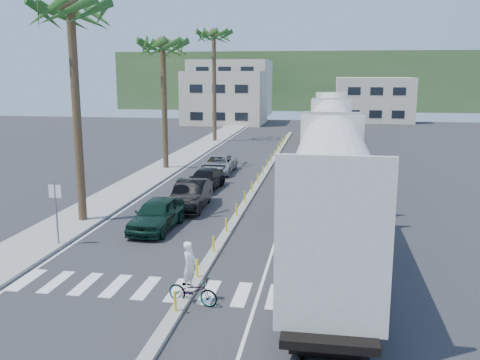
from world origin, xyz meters
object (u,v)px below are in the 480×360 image
at_px(car_second, 191,195).
at_px(car_lead, 157,214).
at_px(cyclist, 192,285).
at_px(street_sign, 56,205).

bearing_deg(car_second, car_lead, -100.33).
distance_m(car_lead, cyclist, 9.27).
bearing_deg(car_second, street_sign, -121.17).
xyz_separation_m(street_sign, cyclist, (7.63, -5.05, -1.27)).
bearing_deg(street_sign, car_lead, 42.27).
height_order(street_sign, cyclist, street_sign).
bearing_deg(street_sign, cyclist, -33.49).
bearing_deg(street_sign, car_second, 61.01).
xyz_separation_m(car_second, cyclist, (3.35, -12.79, -0.12)).
height_order(car_lead, car_second, car_second).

